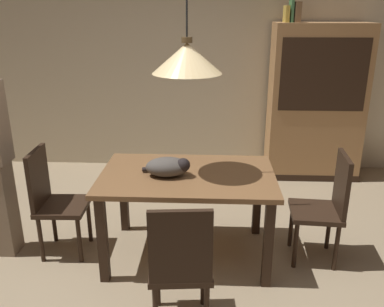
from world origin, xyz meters
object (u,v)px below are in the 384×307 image
at_px(cat_sleeping, 169,167).
at_px(book_brown_thick, 297,12).
at_px(hutch_bookcase, 316,106).
at_px(dining_table, 187,185).
at_px(chair_left_side, 53,198).
at_px(pendant_lamp, 187,58).
at_px(chair_right_side, 326,204).
at_px(book_green_slim, 291,10).
at_px(book_yellow_short, 286,14).
at_px(chair_near_front, 181,263).

xyz_separation_m(cat_sleeping, book_brown_thick, (1.27, 1.90, 1.13)).
bearing_deg(hutch_bookcase, dining_table, -127.90).
relative_size(cat_sleeping, hutch_bookcase, 0.21).
xyz_separation_m(chair_left_side, cat_sleeping, (0.98, -0.05, 0.32)).
bearing_deg(dining_table, cat_sleeping, -160.54).
xyz_separation_m(dining_table, pendant_lamp, (-0.00, 0.00, 1.01)).
bearing_deg(chair_left_side, pendant_lamp, 0.13).
relative_size(chair_right_side, book_green_slim, 3.58).
distance_m(chair_right_side, book_green_slim, 2.36).
bearing_deg(book_yellow_short, hutch_bookcase, -0.20).
relative_size(cat_sleeping, book_yellow_short, 1.96).
relative_size(chair_right_side, pendant_lamp, 0.72).
xyz_separation_m(pendant_lamp, book_yellow_short, (1.01, 1.85, 0.28)).
height_order(pendant_lamp, book_yellow_short, pendant_lamp).
xyz_separation_m(cat_sleeping, book_yellow_short, (1.15, 1.90, 1.11)).
relative_size(chair_near_front, book_yellow_short, 4.65).
height_order(chair_right_side, book_yellow_short, book_yellow_short).
bearing_deg(book_brown_thick, book_green_slim, 180.00).
bearing_deg(book_yellow_short, chair_left_side, -139.13).
distance_m(chair_near_front, hutch_bookcase, 3.10).
relative_size(chair_left_side, hutch_bookcase, 0.50).
xyz_separation_m(dining_table, book_green_slim, (1.06, 1.85, 1.33)).
height_order(dining_table, book_brown_thick, book_brown_thick).
xyz_separation_m(dining_table, book_yellow_short, (1.01, 1.85, 1.29)).
height_order(chair_near_front, book_yellow_short, book_yellow_short).
xyz_separation_m(dining_table, book_brown_thick, (1.12, 1.85, 1.31)).
xyz_separation_m(hutch_bookcase, book_yellow_short, (-0.43, 0.00, 1.05)).
bearing_deg(book_yellow_short, chair_near_front, -110.18).
bearing_deg(pendant_lamp, chair_near_front, -89.54).
height_order(chair_left_side, chair_right_side, same).
height_order(book_yellow_short, book_green_slim, book_green_slim).
bearing_deg(chair_right_side, cat_sleeping, -177.94).
height_order(chair_near_front, book_green_slim, book_green_slim).
height_order(dining_table, hutch_bookcase, hutch_bookcase).
bearing_deg(book_brown_thick, dining_table, -121.25).
relative_size(dining_table, hutch_bookcase, 0.76).
xyz_separation_m(chair_right_side, book_brown_thick, (-0.01, 1.85, 1.45)).
relative_size(chair_right_side, cat_sleeping, 2.38).
distance_m(pendant_lamp, book_yellow_short, 2.12).
bearing_deg(pendant_lamp, dining_table, -87.61).
relative_size(cat_sleeping, pendant_lamp, 0.30).
distance_m(hutch_bookcase, book_yellow_short, 1.13).
xyz_separation_m(dining_table, hutch_bookcase, (1.44, 1.84, 0.24)).
bearing_deg(pendant_lamp, book_brown_thick, 58.75).
xyz_separation_m(chair_right_side, pendant_lamp, (-1.13, 0.01, 1.15)).
bearing_deg(book_yellow_short, book_brown_thick, 0.00).
height_order(chair_right_side, cat_sleeping, chair_right_side).
xyz_separation_m(book_green_slim, book_brown_thick, (0.06, 0.00, -0.02)).
bearing_deg(hutch_bookcase, book_green_slim, 179.77).
xyz_separation_m(dining_table, chair_left_side, (-1.13, -0.00, -0.14)).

